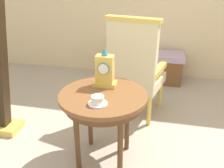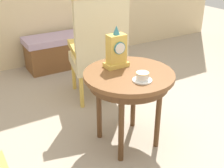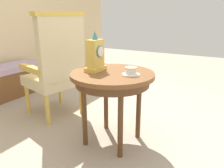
{
  "view_description": "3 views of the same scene",
  "coord_description": "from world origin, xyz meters",
  "px_view_note": "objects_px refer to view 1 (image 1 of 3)",
  "views": [
    {
      "loc": [
        0.35,
        -1.6,
        1.52
      ],
      "look_at": [
        -0.04,
        0.18,
        0.69
      ],
      "focal_mm": 39.44,
      "sensor_mm": 36.0,
      "label": 1
    },
    {
      "loc": [
        -1.24,
        -1.61,
        1.55
      ],
      "look_at": [
        -0.16,
        0.21,
        0.51
      ],
      "focal_mm": 46.53,
      "sensor_mm": 36.0,
      "label": 2
    },
    {
      "loc": [
        -1.62,
        -0.81,
        1.1
      ],
      "look_at": [
        -0.15,
        0.05,
        0.57
      ],
      "focal_mm": 35.13,
      "sensor_mm": 36.0,
      "label": 3
    }
  ],
  "objects_px": {
    "mantel_clock": "(105,71)",
    "window_bench": "(147,66)",
    "teacup_left": "(98,100)",
    "side_table": "(103,102)",
    "armchair": "(135,68)"
  },
  "relations": [
    {
      "from": "teacup_left",
      "to": "mantel_clock",
      "type": "xyz_separation_m",
      "value": [
        -0.02,
        0.32,
        0.1
      ]
    },
    {
      "from": "side_table",
      "to": "mantel_clock",
      "type": "height_order",
      "value": "mantel_clock"
    },
    {
      "from": "side_table",
      "to": "armchair",
      "type": "xyz_separation_m",
      "value": [
        0.16,
        0.78,
        0.02
      ]
    },
    {
      "from": "teacup_left",
      "to": "mantel_clock",
      "type": "height_order",
      "value": "mantel_clock"
    },
    {
      "from": "teacup_left",
      "to": "window_bench",
      "type": "xyz_separation_m",
      "value": [
        0.21,
        2.04,
        -0.45
      ]
    },
    {
      "from": "teacup_left",
      "to": "mantel_clock",
      "type": "relative_size",
      "value": 0.43
    },
    {
      "from": "armchair",
      "to": "window_bench",
      "type": "bearing_deg",
      "value": 87.17
    },
    {
      "from": "side_table",
      "to": "mantel_clock",
      "type": "xyz_separation_m",
      "value": [
        -0.02,
        0.15,
        0.21
      ]
    },
    {
      "from": "mantel_clock",
      "to": "armchair",
      "type": "height_order",
      "value": "armchair"
    },
    {
      "from": "teacup_left",
      "to": "side_table",
      "type": "bearing_deg",
      "value": 90.74
    },
    {
      "from": "mantel_clock",
      "to": "window_bench",
      "type": "height_order",
      "value": "mantel_clock"
    },
    {
      "from": "mantel_clock",
      "to": "armchair",
      "type": "distance_m",
      "value": 0.68
    },
    {
      "from": "window_bench",
      "to": "armchair",
      "type": "bearing_deg",
      "value": -92.83
    },
    {
      "from": "side_table",
      "to": "teacup_left",
      "type": "height_order",
      "value": "teacup_left"
    },
    {
      "from": "mantel_clock",
      "to": "window_bench",
      "type": "bearing_deg",
      "value": 82.32
    }
  ]
}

